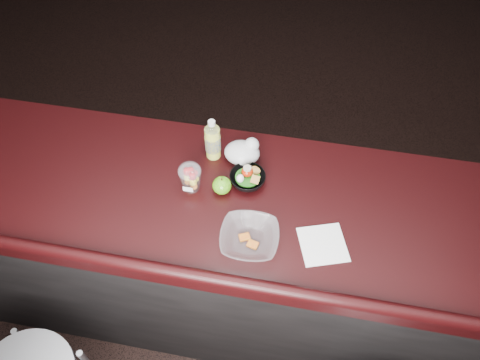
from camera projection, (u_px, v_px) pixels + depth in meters
name	position (u px, v px, depth m)	size (l,w,h in m)	color
ground	(224.00, 359.00, 2.41)	(8.00, 8.00, 0.00)	black
room_shell	(200.00, 84.00, 0.97)	(8.00, 8.00, 8.00)	black
counter	(234.00, 261.00, 2.19)	(4.06, 0.71, 1.02)	black
lemonade_bottle	(213.00, 142.00, 1.86)	(0.06, 0.06, 0.19)	yellow
fruit_cup	(190.00, 177.00, 1.77)	(0.09, 0.09, 0.13)	white
green_apple	(222.00, 185.00, 1.78)	(0.07, 0.07, 0.08)	#23750D
plastic_bag	(243.00, 152.00, 1.87)	(0.14, 0.12, 0.11)	silver
snack_bowl	(247.00, 178.00, 1.82)	(0.17, 0.17, 0.08)	black
takeout_bowl	(249.00, 238.00, 1.65)	(0.22, 0.22, 0.05)	silver
paper_napkin	(323.00, 244.00, 1.66)	(0.16, 0.16, 0.00)	white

